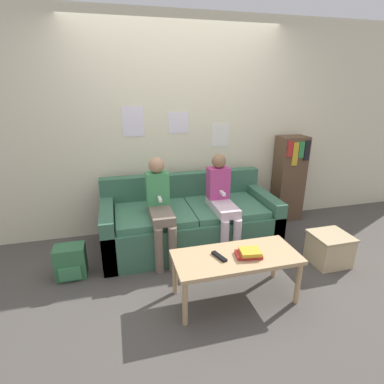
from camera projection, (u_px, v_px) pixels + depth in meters
The scene contains 11 objects.
ground_plane at pixel (202, 268), 3.14m from camera, with size 10.00×10.00×0.00m, color #4C4742.
wall_back at pixel (178, 129), 3.70m from camera, with size 8.00×0.06×2.60m.
couch at pixel (189, 222), 3.55m from camera, with size 1.99×0.89×0.78m.
coffee_table at pixel (236, 260), 2.58m from camera, with size 1.08×0.48×0.44m.
person_left at pixel (160, 205), 3.16m from camera, with size 0.24×0.60×1.10m.
person_right at pixel (222, 200), 3.33m from camera, with size 0.24×0.60×1.09m.
tv_remote at pixel (219, 256), 2.52m from camera, with size 0.09×0.17×0.02m.
book_stack at pixel (249, 253), 2.54m from camera, with size 0.24×0.18×0.06m.
bookshelf at pixel (289, 179), 4.13m from camera, with size 0.38×0.29×1.17m.
storage_box at pixel (329, 249), 3.19m from camera, with size 0.38×0.37×0.33m.
backpack at pixel (71, 262), 2.96m from camera, with size 0.29×0.23×0.33m.
Camera 1 is at (-0.78, -2.57, 1.81)m, focal length 28.00 mm.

